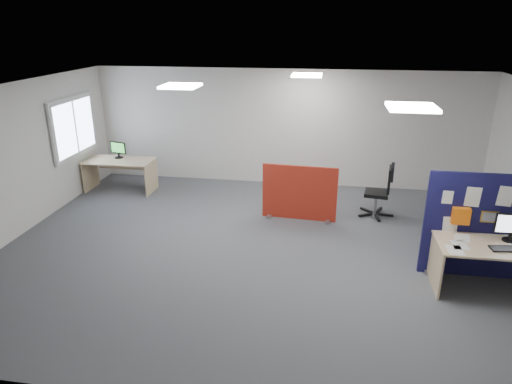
# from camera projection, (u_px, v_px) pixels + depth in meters

# --- Properties ---
(floor) EXTENTS (9.00, 9.00, 0.00)m
(floor) POSITION_uv_depth(u_px,v_px,m) (264.00, 249.00, 7.87)
(floor) COLOR #505257
(floor) RESTS_ON ground
(ceiling) EXTENTS (9.00, 7.00, 0.02)m
(ceiling) POSITION_uv_depth(u_px,v_px,m) (265.00, 90.00, 6.92)
(ceiling) COLOR white
(ceiling) RESTS_ON wall_back
(wall_back) EXTENTS (9.00, 0.02, 2.70)m
(wall_back) POSITION_uv_depth(u_px,v_px,m) (285.00, 128.00, 10.64)
(wall_back) COLOR silver
(wall_back) RESTS_ON floor
(wall_front) EXTENTS (9.00, 0.02, 2.70)m
(wall_front) POSITION_uv_depth(u_px,v_px,m) (211.00, 293.00, 4.16)
(wall_front) COLOR silver
(wall_front) RESTS_ON floor
(wall_left) EXTENTS (0.02, 7.00, 2.70)m
(wall_left) POSITION_uv_depth(u_px,v_px,m) (13.00, 162.00, 8.06)
(wall_left) COLOR silver
(wall_left) RESTS_ON floor
(window) EXTENTS (0.06, 1.70, 1.30)m
(window) POSITION_uv_depth(u_px,v_px,m) (74.00, 127.00, 9.83)
(window) COLOR white
(window) RESTS_ON wall_left
(ceiling_lights) EXTENTS (4.10, 4.10, 0.04)m
(ceiling_lights) POSITION_uv_depth(u_px,v_px,m) (291.00, 87.00, 7.50)
(ceiling_lights) COLOR white
(ceiling_lights) RESTS_ON ceiling
(navy_divider) EXTENTS (2.00, 0.30, 1.65)m
(navy_divider) POSITION_uv_depth(u_px,v_px,m) (493.00, 227.00, 6.74)
(navy_divider) COLOR #100F39
(navy_divider) RESTS_ON floor
(main_desk) EXTENTS (1.95, 0.87, 0.73)m
(main_desk) POSITION_uv_depth(u_px,v_px,m) (506.00, 254.00, 6.49)
(main_desk) COLOR tan
(main_desk) RESTS_ON floor
(monitor_main) EXTENTS (0.48, 0.20, 0.42)m
(monitor_main) POSITION_uv_depth(u_px,v_px,m) (512.00, 226.00, 6.45)
(monitor_main) COLOR black
(monitor_main) RESTS_ON main_desk
(keyboard) EXTENTS (0.47, 0.24, 0.02)m
(keyboard) POSITION_uv_depth(u_px,v_px,m) (507.00, 249.00, 6.28)
(keyboard) COLOR black
(keyboard) RESTS_ON main_desk
(red_divider) EXTENTS (1.46, 0.30, 1.10)m
(red_divider) POSITION_uv_depth(u_px,v_px,m) (299.00, 193.00, 8.89)
(red_divider) COLOR maroon
(red_divider) RESTS_ON floor
(second_desk) EXTENTS (1.55, 0.77, 0.73)m
(second_desk) POSITION_uv_depth(u_px,v_px,m) (121.00, 167.00, 10.47)
(second_desk) COLOR tan
(second_desk) RESTS_ON floor
(monitor_second) EXTENTS (0.41, 0.19, 0.38)m
(monitor_second) POSITION_uv_depth(u_px,v_px,m) (118.00, 149.00, 10.45)
(monitor_second) COLOR black
(monitor_second) RESTS_ON second_desk
(office_chair) EXTENTS (0.70, 0.70, 1.07)m
(office_chair) POSITION_uv_depth(u_px,v_px,m) (383.00, 188.00, 8.99)
(office_chair) COLOR black
(office_chair) RESTS_ON floor
(desk_papers) EXTENTS (1.68, 0.89, 0.00)m
(desk_papers) POSITION_uv_depth(u_px,v_px,m) (501.00, 244.00, 6.44)
(desk_papers) COLOR white
(desk_papers) RESTS_ON main_desk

